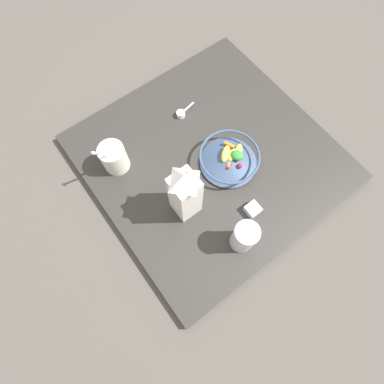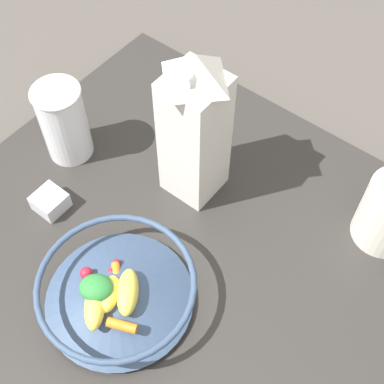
{
  "view_description": "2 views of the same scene",
  "coord_description": "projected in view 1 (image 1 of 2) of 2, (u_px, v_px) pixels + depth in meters",
  "views": [
    {
      "loc": [
        -0.42,
        0.41,
        1.12
      ],
      "look_at": [
        -0.11,
        0.17,
        0.11
      ],
      "focal_mm": 28.0,
      "sensor_mm": 36.0,
      "label": 1
    },
    {
      "loc": [
        0.22,
        -0.23,
        0.81
      ],
      "look_at": [
        -0.07,
        0.15,
        0.12
      ],
      "focal_mm": 50.0,
      "sensor_mm": 36.0,
      "label": 2
    }
  ],
  "objects": [
    {
      "name": "yogurt_tub",
      "position": [
        114.0,
        157.0,
        1.14
      ],
      "size": [
        0.1,
        0.12,
        0.23
      ],
      "color": "silver",
      "rests_on": "countertop"
    },
    {
      "name": "milk_carton",
      "position": [
        185.0,
        193.0,
        1.0
      ],
      "size": [
        0.09,
        0.09,
        0.3
      ],
      "color": "silver",
      "rests_on": "countertop"
    },
    {
      "name": "spice_jar",
      "position": [
        253.0,
        210.0,
        1.12
      ],
      "size": [
        0.05,
        0.05,
        0.03
      ],
      "color": "silver",
      "rests_on": "countertop"
    },
    {
      "name": "fruit_bowl",
      "position": [
        229.0,
        158.0,
        1.17
      ],
      "size": [
        0.24,
        0.24,
        0.08
      ],
      "color": "#384C6B",
      "rests_on": "countertop"
    },
    {
      "name": "countertop",
      "position": [
        210.0,
        158.0,
        1.24
      ],
      "size": [
        0.93,
        0.93,
        0.04
      ],
      "color": "#2D2B28",
      "rests_on": "ground_plane"
    },
    {
      "name": "ground_plane",
      "position": [
        209.0,
        160.0,
        1.26
      ],
      "size": [
        6.0,
        6.0,
        0.0
      ],
      "primitive_type": "plane",
      "color": "#4C4742"
    },
    {
      "name": "drinking_cup",
      "position": [
        244.0,
        237.0,
        1.02
      ],
      "size": [
        0.09,
        0.09,
        0.15
      ],
      "color": "white",
      "rests_on": "countertop"
    },
    {
      "name": "measuring_scoop",
      "position": [
        182.0,
        113.0,
        1.28
      ],
      "size": [
        0.04,
        0.1,
        0.02
      ],
      "color": "white",
      "rests_on": "countertop"
    }
  ]
}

